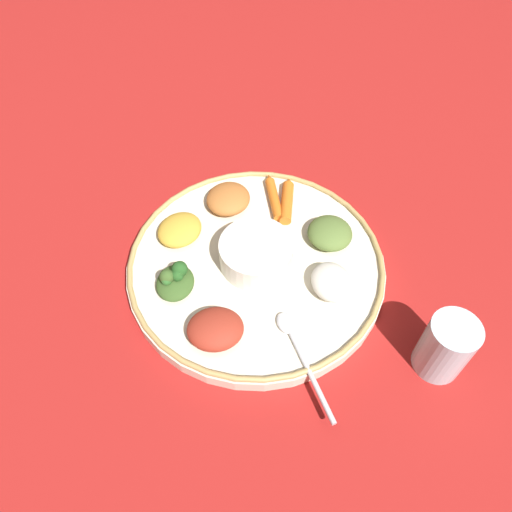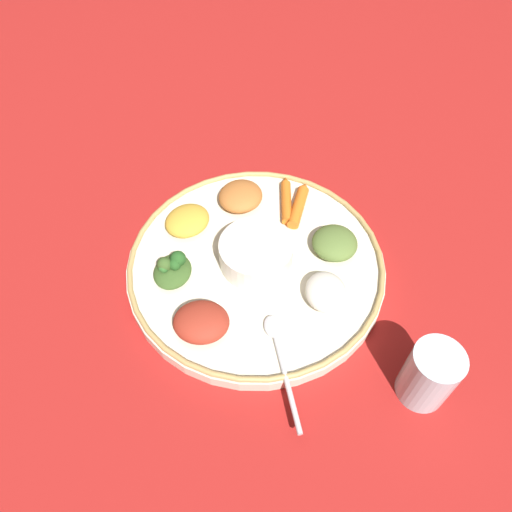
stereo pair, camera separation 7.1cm
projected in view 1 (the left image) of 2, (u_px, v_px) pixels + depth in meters
ground_plane at (256, 270)px, 0.74m from camera, size 2.40×2.40×0.00m
platter at (256, 266)px, 0.73m from camera, size 0.38×0.38×0.02m
platter_rim at (256, 261)px, 0.72m from camera, size 0.38×0.38×0.01m
center_bowl at (256, 253)px, 0.71m from camera, size 0.11×0.11×0.04m
spoon at (297, 347)px, 0.64m from camera, size 0.06×0.16×0.01m
greens_pile at (175, 280)px, 0.69m from camera, size 0.06×0.07×0.04m
carrot_near_spoon at (287, 200)px, 0.79m from camera, size 0.03×0.10×0.02m
carrot_outer at (273, 196)px, 0.79m from camera, size 0.02×0.10×0.02m
mound_chickpea at (228, 199)px, 0.78m from camera, size 0.10×0.10×0.03m
mound_rice_white at (331, 282)px, 0.68m from camera, size 0.07×0.08×0.03m
mound_collards at (330, 233)px, 0.74m from camera, size 0.08×0.08×0.03m
mound_lentil_yellow at (180, 230)px, 0.74m from camera, size 0.09×0.10×0.03m
mound_beet at (215, 329)px, 0.64m from camera, size 0.08×0.07×0.03m
drinking_glass at (444, 349)px, 0.62m from camera, size 0.06×0.06×0.09m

